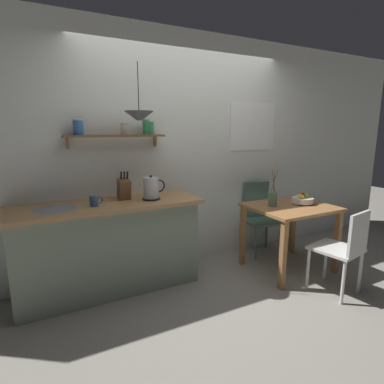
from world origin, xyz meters
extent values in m
plane|color=gray|center=(0.00, 0.00, 0.00)|extent=(14.00, 14.00, 0.00)
cube|color=silver|center=(0.20, 0.65, 1.35)|extent=(6.80, 0.10, 2.70)
cube|color=white|center=(0.96, 0.59, 1.65)|extent=(0.69, 0.01, 0.61)
cube|color=silver|center=(0.96, 0.60, 1.65)|extent=(0.63, 0.01, 0.55)
cube|color=gray|center=(-1.00, 0.32, 0.44)|extent=(1.74, 0.52, 0.88)
cube|color=tan|center=(-1.00, 0.30, 0.90)|extent=(1.83, 0.63, 0.04)
cylinder|color=#B7BABF|center=(-1.47, 0.28, 0.91)|extent=(0.38, 0.38, 0.01)
cube|color=brown|center=(-0.84, 0.49, 1.55)|extent=(1.00, 0.18, 0.02)
cube|color=#99754C|center=(-1.29, 0.57, 1.49)|extent=(0.02, 0.06, 0.12)
cube|color=#99754C|center=(-0.39, 0.57, 1.49)|extent=(0.02, 0.06, 0.12)
cylinder|color=#3366A3|center=(-1.19, 0.49, 1.63)|extent=(0.10, 0.10, 0.14)
cylinder|color=silver|center=(-1.19, 0.49, 1.70)|extent=(0.10, 0.10, 0.01)
cylinder|color=beige|center=(-0.75, 0.49, 1.62)|extent=(0.08, 0.08, 0.11)
cylinder|color=silver|center=(-0.75, 0.49, 1.68)|extent=(0.08, 0.08, 0.01)
cylinder|color=#388E56|center=(-0.52, 0.49, 1.64)|extent=(0.07, 0.07, 0.15)
cylinder|color=silver|center=(-0.52, 0.49, 1.72)|extent=(0.08, 0.08, 0.01)
cylinder|color=#388E56|center=(-0.48, 0.49, 1.63)|extent=(0.09, 0.09, 0.13)
cylinder|color=silver|center=(-0.48, 0.49, 1.70)|extent=(0.09, 0.09, 0.01)
cube|color=#9E6B3D|center=(0.96, -0.15, 0.75)|extent=(0.91, 0.78, 0.03)
cube|color=#9E6B3D|center=(0.56, -0.49, 0.37)|extent=(0.06, 0.06, 0.73)
cube|color=#9E6B3D|center=(1.37, -0.49, 0.37)|extent=(0.06, 0.06, 0.73)
cube|color=#9E6B3D|center=(0.56, 0.19, 0.37)|extent=(0.06, 0.06, 0.73)
cube|color=#9E6B3D|center=(1.37, 0.19, 0.37)|extent=(0.06, 0.06, 0.73)
cube|color=silver|center=(1.00, -0.75, 0.45)|extent=(0.48, 0.49, 0.03)
cube|color=silver|center=(1.03, -0.95, 0.67)|extent=(0.36, 0.10, 0.40)
cylinder|color=silver|center=(1.13, -0.54, 0.22)|extent=(0.03, 0.03, 0.44)
cylinder|color=silver|center=(0.79, -0.61, 0.22)|extent=(0.03, 0.03, 0.44)
cylinder|color=silver|center=(1.20, -0.90, 0.22)|extent=(0.03, 0.03, 0.44)
cylinder|color=silver|center=(0.86, -0.96, 0.22)|extent=(0.03, 0.03, 0.44)
cube|color=#4C6B5B|center=(0.98, 0.34, 0.44)|extent=(0.48, 0.47, 0.03)
cube|color=#4C6B5B|center=(1.01, 0.52, 0.69)|extent=(0.36, 0.09, 0.48)
cylinder|color=#4C6B5B|center=(0.77, 0.20, 0.21)|extent=(0.03, 0.03, 0.43)
cylinder|color=#4C6B5B|center=(1.12, 0.14, 0.21)|extent=(0.03, 0.03, 0.43)
cylinder|color=#4C6B5B|center=(0.83, 0.54, 0.21)|extent=(0.03, 0.03, 0.43)
cylinder|color=#4C6B5B|center=(1.18, 0.48, 0.21)|extent=(0.03, 0.03, 0.43)
cylinder|color=silver|center=(1.15, -0.14, 0.77)|extent=(0.11, 0.11, 0.01)
cylinder|color=silver|center=(1.15, -0.14, 0.81)|extent=(0.25, 0.25, 0.06)
ellipsoid|color=yellow|center=(1.12, -0.14, 0.86)|extent=(0.10, 0.15, 0.04)
sphere|color=red|center=(1.15, -0.13, 0.86)|extent=(0.07, 0.07, 0.07)
sphere|color=#8EA84C|center=(1.20, -0.16, 0.86)|extent=(0.06, 0.06, 0.06)
cylinder|color=#567056|center=(0.76, -0.06, 0.84)|extent=(0.10, 0.10, 0.16)
cylinder|color=brown|center=(0.75, -0.07, 1.06)|extent=(0.06, 0.02, 0.27)
cylinder|color=brown|center=(0.76, -0.07, 1.08)|extent=(0.01, 0.01, 0.32)
cylinder|color=brown|center=(0.77, -0.07, 1.06)|extent=(0.07, 0.03, 0.26)
cylinder|color=black|center=(-0.57, 0.24, 0.93)|extent=(0.18, 0.18, 0.02)
cylinder|color=silver|center=(-0.57, 0.24, 1.04)|extent=(0.15, 0.15, 0.21)
sphere|color=black|center=(-0.57, 0.24, 1.16)|extent=(0.02, 0.02, 0.02)
cone|color=silver|center=(-0.66, 0.24, 1.08)|extent=(0.04, 0.04, 0.04)
torus|color=black|center=(-0.48, 0.24, 1.05)|extent=(0.13, 0.02, 0.13)
cube|color=brown|center=(-0.81, 0.38, 1.03)|extent=(0.11, 0.17, 0.22)
cylinder|color=black|center=(-0.84, 0.34, 1.17)|extent=(0.02, 0.03, 0.08)
cylinder|color=black|center=(-0.81, 0.34, 1.17)|extent=(0.02, 0.03, 0.08)
cylinder|color=black|center=(-0.78, 0.34, 1.17)|extent=(0.02, 0.03, 0.08)
cylinder|color=#3D5B89|center=(-1.14, 0.22, 0.97)|extent=(0.08, 0.08, 0.10)
torus|color=#3D5B89|center=(-1.09, 0.22, 0.97)|extent=(0.07, 0.01, 0.07)
cylinder|color=black|center=(-0.66, 0.27, 2.01)|extent=(0.01, 0.01, 0.44)
cone|color=#4C5156|center=(-0.66, 0.27, 1.74)|extent=(0.28, 0.28, 0.10)
sphere|color=white|center=(-0.66, 0.27, 1.70)|extent=(0.04, 0.04, 0.04)
camera|label=1|loc=(-1.61, -2.67, 1.63)|focal=29.00mm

